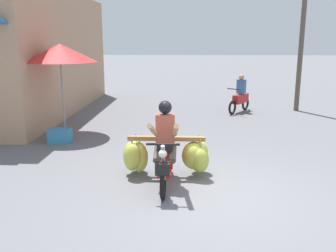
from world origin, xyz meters
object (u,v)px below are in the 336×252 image
market_umbrella_near_shop (60,53)px  produce_crate (60,136)px  motorbike_main_loaded (166,154)px  utility_pole (302,39)px  motorbike_distant_ahead_left (240,97)px

market_umbrella_near_shop → produce_crate: size_ratio=4.52×
motorbike_main_loaded → utility_pole: (4.54, 7.30, 2.16)m
motorbike_main_loaded → market_umbrella_near_shop: (-3.11, 3.34, 1.79)m
market_umbrella_near_shop → produce_crate: bearing=-79.3°
motorbike_distant_ahead_left → utility_pole: 3.05m
motorbike_main_loaded → produce_crate: size_ratio=3.28×
produce_crate → utility_pole: utility_pole is taller
motorbike_distant_ahead_left → produce_crate: motorbike_distant_ahead_left is taller
produce_crate → motorbike_main_loaded: bearing=-39.5°
motorbike_main_loaded → utility_pole: 8.86m
motorbike_main_loaded → produce_crate: motorbike_main_loaded is taller
produce_crate → motorbike_distant_ahead_left: bearing=40.3°
motorbike_distant_ahead_left → produce_crate: size_ratio=2.50×
produce_crate → utility_pole: size_ratio=0.11×
market_umbrella_near_shop → utility_pole: utility_pole is taller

